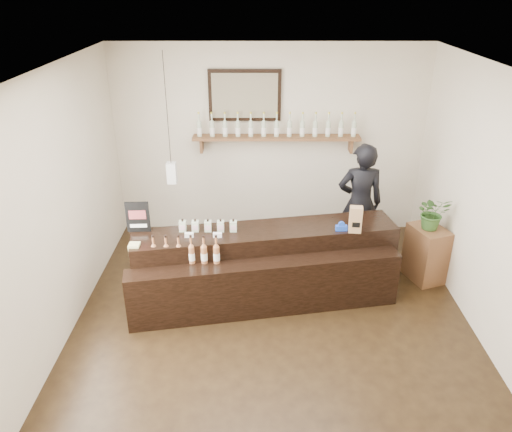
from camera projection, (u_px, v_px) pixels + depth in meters
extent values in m
plane|color=black|center=(272.00, 326.00, 5.65)|extent=(5.00, 5.00, 0.00)
plane|color=beige|center=(269.00, 142.00, 7.30)|extent=(4.50, 0.00, 4.50)
plane|color=beige|center=(288.00, 407.00, 2.79)|extent=(4.50, 0.00, 4.50)
plane|color=beige|center=(53.00, 215.00, 5.05)|extent=(0.00, 5.00, 5.00)
plane|color=beige|center=(497.00, 215.00, 5.04)|extent=(0.00, 5.00, 5.00)
plane|color=white|center=(277.00, 73.00, 4.44)|extent=(5.00, 5.00, 0.00)
cube|color=brown|center=(276.00, 138.00, 7.14)|extent=(2.40, 0.25, 0.04)
cube|color=brown|center=(202.00, 145.00, 7.22)|extent=(0.04, 0.20, 0.20)
cube|color=brown|center=(351.00, 145.00, 7.22)|extent=(0.04, 0.20, 0.20)
cube|color=black|center=(245.00, 95.00, 6.98)|extent=(1.02, 0.04, 0.72)
cube|color=#453E2C|center=(245.00, 96.00, 6.96)|extent=(0.92, 0.01, 0.62)
cube|color=white|center=(172.00, 173.00, 6.56)|extent=(0.12, 0.12, 0.28)
cylinder|color=black|center=(167.00, 109.00, 6.19)|extent=(0.01, 0.01, 1.41)
cylinder|color=beige|center=(199.00, 129.00, 7.09)|extent=(0.07, 0.07, 0.20)
cone|color=beige|center=(199.00, 120.00, 7.04)|extent=(0.07, 0.07, 0.05)
cylinder|color=beige|center=(199.00, 116.00, 7.01)|extent=(0.02, 0.02, 0.07)
cylinder|color=gold|center=(198.00, 113.00, 6.99)|extent=(0.03, 0.03, 0.02)
cylinder|color=white|center=(199.00, 131.00, 7.10)|extent=(0.07, 0.07, 0.09)
cylinder|color=beige|center=(212.00, 129.00, 7.09)|extent=(0.07, 0.07, 0.20)
cone|color=beige|center=(212.00, 120.00, 7.03)|extent=(0.07, 0.07, 0.05)
cylinder|color=beige|center=(212.00, 116.00, 7.01)|extent=(0.02, 0.02, 0.07)
cylinder|color=gold|center=(212.00, 113.00, 6.99)|extent=(0.03, 0.03, 0.02)
cylinder|color=white|center=(212.00, 131.00, 7.10)|extent=(0.07, 0.07, 0.09)
cylinder|color=beige|center=(225.00, 129.00, 7.09)|extent=(0.07, 0.07, 0.20)
cone|color=beige|center=(225.00, 120.00, 7.03)|extent=(0.07, 0.07, 0.05)
cylinder|color=beige|center=(225.00, 116.00, 7.01)|extent=(0.02, 0.02, 0.07)
cylinder|color=gold|center=(225.00, 113.00, 6.99)|extent=(0.03, 0.03, 0.02)
cylinder|color=white|center=(225.00, 131.00, 7.10)|extent=(0.07, 0.07, 0.09)
cylinder|color=beige|center=(238.00, 129.00, 7.09)|extent=(0.07, 0.07, 0.20)
cone|color=beige|center=(238.00, 120.00, 7.03)|extent=(0.07, 0.07, 0.05)
cylinder|color=beige|center=(238.00, 116.00, 7.01)|extent=(0.02, 0.02, 0.07)
cylinder|color=gold|center=(238.00, 113.00, 6.99)|extent=(0.03, 0.03, 0.02)
cylinder|color=white|center=(238.00, 131.00, 7.10)|extent=(0.07, 0.07, 0.09)
cylinder|color=beige|center=(251.00, 129.00, 7.09)|extent=(0.07, 0.07, 0.20)
cone|color=beige|center=(251.00, 120.00, 7.03)|extent=(0.07, 0.07, 0.05)
cylinder|color=beige|center=(251.00, 116.00, 7.01)|extent=(0.02, 0.02, 0.07)
cylinder|color=gold|center=(251.00, 113.00, 6.99)|extent=(0.03, 0.03, 0.02)
cylinder|color=white|center=(251.00, 131.00, 7.10)|extent=(0.07, 0.07, 0.09)
cylinder|color=beige|center=(264.00, 129.00, 7.09)|extent=(0.07, 0.07, 0.20)
cone|color=beige|center=(264.00, 120.00, 7.03)|extent=(0.07, 0.07, 0.05)
cylinder|color=beige|center=(264.00, 116.00, 7.01)|extent=(0.02, 0.02, 0.07)
cylinder|color=gold|center=(264.00, 113.00, 6.99)|extent=(0.03, 0.03, 0.02)
cylinder|color=white|center=(264.00, 131.00, 7.10)|extent=(0.07, 0.07, 0.09)
cylinder|color=beige|center=(277.00, 129.00, 7.09)|extent=(0.07, 0.07, 0.20)
cone|color=beige|center=(277.00, 120.00, 7.03)|extent=(0.07, 0.07, 0.05)
cylinder|color=beige|center=(277.00, 116.00, 7.01)|extent=(0.02, 0.02, 0.07)
cylinder|color=gold|center=(277.00, 113.00, 6.99)|extent=(0.03, 0.03, 0.02)
cylinder|color=white|center=(276.00, 131.00, 7.10)|extent=(0.07, 0.07, 0.09)
cylinder|color=beige|center=(289.00, 129.00, 7.09)|extent=(0.07, 0.07, 0.20)
cone|color=beige|center=(290.00, 120.00, 7.03)|extent=(0.07, 0.07, 0.05)
cylinder|color=beige|center=(290.00, 116.00, 7.01)|extent=(0.02, 0.02, 0.07)
cylinder|color=gold|center=(290.00, 113.00, 6.99)|extent=(0.03, 0.03, 0.02)
cylinder|color=white|center=(289.00, 131.00, 7.10)|extent=(0.07, 0.07, 0.09)
cylinder|color=beige|center=(302.00, 129.00, 7.09)|extent=(0.07, 0.07, 0.20)
cone|color=beige|center=(303.00, 120.00, 7.03)|extent=(0.07, 0.07, 0.05)
cylinder|color=beige|center=(303.00, 116.00, 7.01)|extent=(0.02, 0.02, 0.07)
cylinder|color=gold|center=(303.00, 113.00, 6.99)|extent=(0.03, 0.03, 0.02)
cylinder|color=white|center=(302.00, 131.00, 7.10)|extent=(0.07, 0.07, 0.09)
cylinder|color=beige|center=(315.00, 129.00, 7.09)|extent=(0.07, 0.07, 0.20)
cone|color=beige|center=(316.00, 120.00, 7.03)|extent=(0.07, 0.07, 0.05)
cylinder|color=beige|center=(316.00, 116.00, 7.01)|extent=(0.02, 0.02, 0.07)
cylinder|color=gold|center=(316.00, 113.00, 6.99)|extent=(0.03, 0.03, 0.02)
cylinder|color=white|center=(315.00, 131.00, 7.10)|extent=(0.07, 0.07, 0.09)
cylinder|color=beige|center=(328.00, 129.00, 7.09)|extent=(0.07, 0.07, 0.20)
cone|color=beige|center=(329.00, 120.00, 7.03)|extent=(0.07, 0.07, 0.05)
cylinder|color=beige|center=(329.00, 116.00, 7.01)|extent=(0.02, 0.02, 0.07)
cylinder|color=gold|center=(329.00, 113.00, 6.99)|extent=(0.03, 0.03, 0.02)
cylinder|color=white|center=(328.00, 131.00, 7.10)|extent=(0.07, 0.07, 0.09)
cylinder|color=beige|center=(341.00, 129.00, 7.09)|extent=(0.07, 0.07, 0.20)
cone|color=beige|center=(342.00, 121.00, 7.03)|extent=(0.07, 0.07, 0.05)
cylinder|color=beige|center=(342.00, 116.00, 7.00)|extent=(0.02, 0.02, 0.07)
cylinder|color=gold|center=(342.00, 113.00, 6.98)|extent=(0.03, 0.03, 0.02)
cylinder|color=white|center=(341.00, 131.00, 7.09)|extent=(0.07, 0.07, 0.09)
cylinder|color=beige|center=(354.00, 129.00, 7.09)|extent=(0.07, 0.07, 0.20)
cone|color=beige|center=(355.00, 121.00, 7.03)|extent=(0.07, 0.07, 0.05)
cylinder|color=beige|center=(355.00, 116.00, 7.00)|extent=(0.02, 0.02, 0.07)
cylinder|color=gold|center=(355.00, 113.00, 6.98)|extent=(0.03, 0.03, 0.02)
cylinder|color=white|center=(354.00, 131.00, 7.09)|extent=(0.07, 0.07, 0.09)
cube|color=black|center=(265.00, 261.00, 6.09)|extent=(3.20, 1.11, 0.88)
cube|color=black|center=(266.00, 288.00, 5.76)|extent=(3.15, 0.83, 0.67)
cube|color=white|center=(189.00, 235.00, 5.71)|extent=(0.10, 0.04, 0.05)
cube|color=white|center=(217.00, 235.00, 5.71)|extent=(0.10, 0.04, 0.05)
cube|color=#D1CC7F|center=(136.00, 258.00, 5.60)|extent=(0.12, 0.12, 0.12)
cube|color=#D1CC7F|center=(135.00, 249.00, 5.54)|extent=(0.12, 0.12, 0.12)
cube|color=beige|center=(183.00, 226.00, 5.84)|extent=(0.08, 0.08, 0.13)
cube|color=beige|center=(182.00, 228.00, 5.80)|extent=(0.07, 0.00, 0.06)
cylinder|color=black|center=(182.00, 220.00, 5.80)|extent=(0.02, 0.02, 0.03)
cube|color=beige|center=(195.00, 226.00, 5.84)|extent=(0.08, 0.08, 0.13)
cube|color=beige|center=(195.00, 228.00, 5.80)|extent=(0.07, 0.00, 0.06)
cylinder|color=black|center=(195.00, 220.00, 5.80)|extent=(0.02, 0.02, 0.03)
cube|color=beige|center=(208.00, 226.00, 5.84)|extent=(0.08, 0.08, 0.13)
cube|color=beige|center=(208.00, 228.00, 5.80)|extent=(0.07, 0.00, 0.06)
cylinder|color=black|center=(208.00, 220.00, 5.80)|extent=(0.02, 0.02, 0.03)
cube|color=beige|center=(221.00, 226.00, 5.84)|extent=(0.08, 0.08, 0.13)
cube|color=beige|center=(220.00, 228.00, 5.80)|extent=(0.07, 0.00, 0.06)
cylinder|color=black|center=(221.00, 220.00, 5.80)|extent=(0.02, 0.02, 0.03)
cube|color=beige|center=(233.00, 226.00, 5.84)|extent=(0.08, 0.08, 0.13)
cube|color=beige|center=(233.00, 228.00, 5.80)|extent=(0.07, 0.00, 0.06)
cylinder|color=black|center=(233.00, 220.00, 5.80)|extent=(0.02, 0.02, 0.03)
cylinder|color=#9E5E35|center=(154.00, 255.00, 5.58)|extent=(0.07, 0.07, 0.20)
cone|color=#9E5E35|center=(153.00, 245.00, 5.52)|extent=(0.07, 0.07, 0.05)
cylinder|color=#9E5E35|center=(153.00, 240.00, 5.50)|extent=(0.02, 0.02, 0.07)
cylinder|color=black|center=(153.00, 236.00, 5.48)|extent=(0.03, 0.03, 0.02)
cylinder|color=white|center=(155.00, 256.00, 5.59)|extent=(0.07, 0.07, 0.09)
cylinder|color=#9E5E35|center=(167.00, 255.00, 5.58)|extent=(0.07, 0.07, 0.20)
cone|color=#9E5E35|center=(166.00, 245.00, 5.52)|extent=(0.07, 0.07, 0.05)
cylinder|color=#9E5E35|center=(166.00, 240.00, 5.50)|extent=(0.02, 0.02, 0.07)
cylinder|color=black|center=(165.00, 236.00, 5.48)|extent=(0.03, 0.03, 0.02)
cylinder|color=white|center=(167.00, 256.00, 5.59)|extent=(0.07, 0.07, 0.09)
cylinder|color=#9E5E35|center=(179.00, 255.00, 5.58)|extent=(0.07, 0.07, 0.20)
cone|color=#9E5E35|center=(179.00, 245.00, 5.52)|extent=(0.07, 0.07, 0.05)
cylinder|color=#9E5E35|center=(178.00, 240.00, 5.50)|extent=(0.02, 0.02, 0.07)
cylinder|color=black|center=(178.00, 236.00, 5.48)|extent=(0.03, 0.03, 0.02)
cylinder|color=white|center=(179.00, 256.00, 5.59)|extent=(0.07, 0.07, 0.09)
cylinder|color=#9E5E35|center=(192.00, 255.00, 5.58)|extent=(0.07, 0.07, 0.20)
cone|color=#9E5E35|center=(191.00, 245.00, 5.52)|extent=(0.07, 0.07, 0.05)
cylinder|color=#9E5E35|center=(191.00, 240.00, 5.50)|extent=(0.02, 0.02, 0.07)
cylinder|color=black|center=(190.00, 236.00, 5.47)|extent=(0.03, 0.03, 0.02)
cylinder|color=white|center=(192.00, 256.00, 5.58)|extent=(0.07, 0.07, 0.09)
cylinder|color=#9E5E35|center=(204.00, 255.00, 5.58)|extent=(0.07, 0.07, 0.20)
cone|color=#9E5E35|center=(204.00, 245.00, 5.52)|extent=(0.07, 0.07, 0.05)
cylinder|color=#9E5E35|center=(203.00, 240.00, 5.49)|extent=(0.02, 0.02, 0.07)
cylinder|color=black|center=(203.00, 236.00, 5.47)|extent=(0.03, 0.03, 0.02)
cylinder|color=white|center=(204.00, 256.00, 5.58)|extent=(0.07, 0.07, 0.09)
cylinder|color=#9E5E35|center=(217.00, 255.00, 5.58)|extent=(0.07, 0.07, 0.20)
cone|color=#9E5E35|center=(216.00, 245.00, 5.52)|extent=(0.07, 0.07, 0.05)
cylinder|color=#9E5E35|center=(216.00, 240.00, 5.49)|extent=(0.02, 0.02, 0.07)
cylinder|color=black|center=(216.00, 236.00, 5.47)|extent=(0.03, 0.03, 0.02)
cylinder|color=white|center=(217.00, 256.00, 5.58)|extent=(0.07, 0.07, 0.09)
cube|color=black|center=(138.00, 217.00, 5.76)|extent=(0.27, 0.03, 0.38)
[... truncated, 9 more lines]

